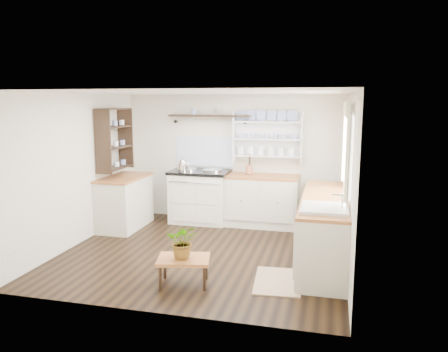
{
  "coord_description": "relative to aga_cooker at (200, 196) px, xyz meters",
  "views": [
    {
      "loc": [
        1.76,
        -5.85,
        2.19
      ],
      "look_at": [
        0.24,
        0.25,
        1.1
      ],
      "focal_mm": 35.0,
      "sensor_mm": 36.0,
      "label": 1
    }
  ],
  "objects": [
    {
      "name": "back_cabinets",
      "position": [
        1.13,
        0.03,
        -0.02
      ],
      "size": [
        1.27,
        0.63,
        0.9
      ],
      "color": "beige",
      "rests_on": "floor"
    },
    {
      "name": "kettle",
      "position": [
        -0.28,
        -0.12,
        0.56
      ],
      "size": [
        0.19,
        0.19,
        0.23
      ],
      "primitive_type": null,
      "color": "silver",
      "rests_on": "aga_cooker"
    },
    {
      "name": "floor_rug",
      "position": [
        1.71,
        -2.37,
        -0.47
      ],
      "size": [
        0.62,
        0.89,
        0.02
      ],
      "primitive_type": "cube",
      "rotation": [
        0.0,
        0.0,
        0.08
      ],
      "color": "#997B59",
      "rests_on": "floor"
    },
    {
      "name": "wall_back",
      "position": [
        0.53,
        0.33,
        0.67
      ],
      "size": [
        4.0,
        0.02,
        2.3
      ],
      "primitive_type": "cube",
      "color": "beige",
      "rests_on": "ground"
    },
    {
      "name": "wall_right",
      "position": [
        2.53,
        -1.57,
        0.67
      ],
      "size": [
        0.02,
        3.8,
        2.3
      ],
      "primitive_type": "cube",
      "color": "beige",
      "rests_on": "ground"
    },
    {
      "name": "floor",
      "position": [
        0.53,
        -1.57,
        -0.48
      ],
      "size": [
        4.0,
        3.8,
        0.01
      ],
      "primitive_type": "cube",
      "color": "black",
      "rests_on": "ground"
    },
    {
      "name": "right_cabinets",
      "position": [
        2.23,
        -1.47,
        -0.02
      ],
      "size": [
        0.62,
        2.43,
        0.9
      ],
      "color": "beige",
      "rests_on": "floor"
    },
    {
      "name": "plate_rack",
      "position": [
        1.18,
        0.29,
        1.07
      ],
      "size": [
        1.2,
        0.22,
        0.9
      ],
      "color": "white",
      "rests_on": "wall_back"
    },
    {
      "name": "ceiling",
      "position": [
        0.53,
        -1.57,
        1.82
      ],
      "size": [
        4.0,
        3.8,
        0.01
      ],
      "primitive_type": "cube",
      "color": "white",
      "rests_on": "wall_back"
    },
    {
      "name": "left_shelving",
      "position": [
        -1.31,
        -0.67,
        1.07
      ],
      "size": [
        0.28,
        0.8,
        1.05
      ],
      "primitive_type": "cube",
      "color": "black",
      "rests_on": "wall_left"
    },
    {
      "name": "belfast_sink",
      "position": [
        2.24,
        -2.22,
        0.32
      ],
      "size": [
        0.55,
        0.6,
        0.45
      ],
      "color": "white",
      "rests_on": "right_cabinets"
    },
    {
      "name": "potted_plant",
      "position": [
        0.62,
        -2.71,
        0.06
      ],
      "size": [
        0.43,
        0.39,
        0.42
      ],
      "primitive_type": "imported",
      "rotation": [
        0.0,
        0.0,
        0.18
      ],
      "color": "#3F7233",
      "rests_on": "center_table"
    },
    {
      "name": "window",
      "position": [
        2.48,
        -1.42,
        1.08
      ],
      "size": [
        0.08,
        1.55,
        1.22
      ],
      "color": "white",
      "rests_on": "wall_right"
    },
    {
      "name": "high_shelf",
      "position": [
        0.13,
        0.21,
        1.43
      ],
      "size": [
        1.5,
        0.29,
        0.16
      ],
      "color": "black",
      "rests_on": "wall_back"
    },
    {
      "name": "center_table",
      "position": [
        0.62,
        -2.71,
        -0.19
      ],
      "size": [
        0.69,
        0.56,
        0.33
      ],
      "rotation": [
        0.0,
        0.0,
        0.21
      ],
      "color": "brown",
      "rests_on": "floor"
    },
    {
      "name": "utensil_crock",
      "position": [
        0.88,
        0.11,
        0.5
      ],
      "size": [
        0.12,
        0.12,
        0.14
      ],
      "primitive_type": "cylinder",
      "color": "#A35C3B",
      "rests_on": "back_cabinets"
    },
    {
      "name": "left_cabinets",
      "position": [
        -1.17,
        -0.67,
        -0.02
      ],
      "size": [
        0.62,
        1.13,
        0.9
      ],
      "color": "beige",
      "rests_on": "floor"
    },
    {
      "name": "wall_left",
      "position": [
        -1.47,
        -1.57,
        0.67
      ],
      "size": [
        0.02,
        3.8,
        2.3
      ],
      "primitive_type": "cube",
      "color": "beige",
      "rests_on": "ground"
    },
    {
      "name": "aga_cooker",
      "position": [
        0.0,
        0.0,
        0.0
      ],
      "size": [
        1.06,
        0.73,
        0.98
      ],
      "color": "white",
      "rests_on": "floor"
    }
  ]
}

